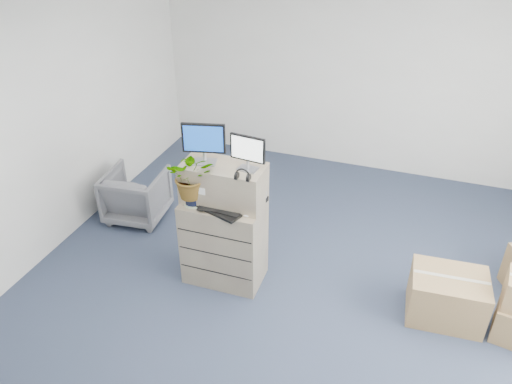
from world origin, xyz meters
The scene contains 16 objects.
ground centered at (0.00, 0.00, 0.00)m, with size 7.00×7.00×0.00m, color #253042.
wall_back centered at (0.00, 3.51, 1.40)m, with size 6.00×0.02×2.80m, color silver.
filing_cabinet_lower centered at (-0.89, 0.43, 0.48)m, with size 0.82×0.50×0.96m, color gray.
filing_cabinet_upper centered at (-0.89, 0.48, 1.16)m, with size 0.82×0.41×0.41m, color gray.
monitor_left centered at (-1.08, 0.47, 1.60)m, with size 0.41×0.21×0.41m.
monitor_right centered at (-0.64, 0.48, 1.56)m, with size 0.36×0.15×0.35m.
headphones centered at (-0.62, 0.30, 1.41)m, with size 0.14×0.14×0.02m, color black.
keyboard centered at (-0.87, 0.30, 0.97)m, with size 0.48×0.20×0.03m, color black.
mouse centered at (-0.59, 0.30, 0.97)m, with size 0.09×0.05×0.03m, color silver.
water_bottle centered at (-0.79, 0.52, 1.08)m, with size 0.07×0.07×0.25m, color gray.
phone_dock centered at (-0.97, 0.46, 0.99)m, with size 0.05×0.04×0.11m.
external_drive centered at (-0.57, 0.59, 0.98)m, with size 0.17×0.13×0.05m, color black.
tissue_box centered at (-0.60, 0.58, 1.05)m, with size 0.21×0.11×0.08m, color #3D95D0.
potted_plant centered at (-1.16, 0.33, 1.22)m, with size 0.58×0.61×0.47m.
office_chair centered at (-2.40, 1.14, 0.36)m, with size 0.70×0.66×0.72m, color #5C5C60.
cardboard_boxes centered at (1.86, 0.83, 0.26)m, with size 1.72×1.39×0.69m.
Camera 1 is at (0.83, -3.42, 3.67)m, focal length 35.00 mm.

